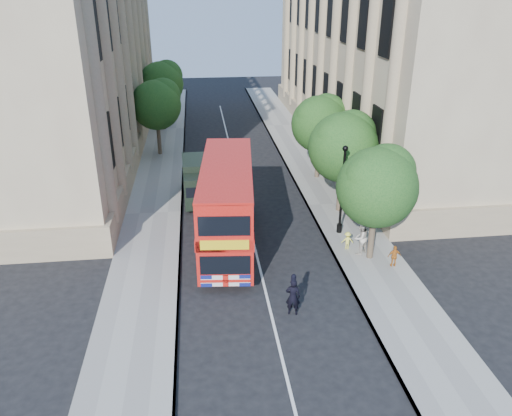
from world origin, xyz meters
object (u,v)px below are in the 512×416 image
object	(u,v)px
police_constable	(293,297)
lamp_post	(342,194)
woman_pedestrian	(361,238)
box_van	(198,182)
double_decker_bus	(227,203)

from	to	relation	value
police_constable	lamp_post	bearing A→B (deg)	-106.22
lamp_post	woman_pedestrian	distance (m)	2.96
lamp_post	woman_pedestrian	bearing A→B (deg)	-81.49
box_van	police_constable	distance (m)	13.55
lamp_post	double_decker_bus	size ratio (longest dim) A/B	0.52
double_decker_bus	police_constable	xyz separation A→B (m)	(2.33, -6.64, -1.64)
box_van	lamp_post	bearing A→B (deg)	-38.40
woman_pedestrian	police_constable	bearing A→B (deg)	12.35
lamp_post	police_constable	bearing A→B (deg)	-119.59
lamp_post	box_van	xyz separation A→B (m)	(-7.90, 5.82, -1.20)
double_decker_bus	box_van	bearing A→B (deg)	108.49
double_decker_bus	lamp_post	bearing A→B (deg)	10.02
double_decker_bus	police_constable	size ratio (longest dim) A/B	5.79
double_decker_bus	police_constable	distance (m)	7.23
lamp_post	double_decker_bus	bearing A→B (deg)	-175.26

